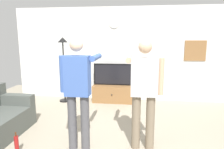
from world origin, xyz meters
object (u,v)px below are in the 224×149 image
beverage_bottle (17,144)px  television (113,74)px  person_standing_nearer_couch (144,89)px  tv_stand (113,93)px  framed_picture (195,51)px  floor_lamp (63,56)px  wall_clock (114,23)px  person_standing_nearer_lamp (78,88)px

beverage_bottle → television: bearing=67.6°
person_standing_nearer_couch → tv_stand: bearing=108.2°
framed_picture → person_standing_nearer_couch: person_standing_nearer_couch is taller
tv_stand → beverage_bottle: (-1.19, -2.83, -0.09)m
floor_lamp → person_standing_nearer_couch: floor_lamp is taller
tv_stand → television: television is taller
framed_picture → person_standing_nearer_couch: size_ratio=0.32×
wall_clock → framed_picture: wall_clock is taller
person_standing_nearer_lamp → beverage_bottle: person_standing_nearer_lamp is taller
floor_lamp → tv_stand: bearing=5.3°
floor_lamp → beverage_bottle: size_ratio=5.14×
tv_stand → framed_picture: bearing=7.4°
floor_lamp → person_standing_nearer_lamp: bearing=-64.7°
tv_stand → framed_picture: (2.27, 0.30, 1.23)m
person_standing_nearer_lamp → person_standing_nearer_couch: bearing=8.5°
television → wall_clock: 1.46m
wall_clock → person_standing_nearer_lamp: size_ratio=0.16×
person_standing_nearer_lamp → wall_clock: bearing=85.3°
wall_clock → person_standing_nearer_lamp: 3.12m
television → beverage_bottle: television is taller
tv_stand → person_standing_nearer_couch: (0.80, -2.42, 0.77)m
person_standing_nearer_lamp → framed_picture: bearing=48.8°
television → floor_lamp: bearing=-172.8°
television → framed_picture: framed_picture is taller
tv_stand → person_standing_nearer_couch: bearing=-71.8°
tv_stand → beverage_bottle: size_ratio=3.18×
television → wall_clock: size_ratio=3.86×
wall_clock → beverage_bottle: (-1.19, -3.12, -2.08)m
wall_clock → beverage_bottle: size_ratio=0.80×
floor_lamp → framed_picture: bearing=6.6°
framed_picture → beverage_bottle: 4.85m
person_standing_nearer_couch → beverage_bottle: bearing=-168.2°
tv_stand → floor_lamp: bearing=-174.7°
tv_stand → beverage_bottle: tv_stand is taller
television → tv_stand: bearing=-90.0°
tv_stand → wall_clock: (0.00, 0.29, 1.99)m
person_standing_nearer_couch → person_standing_nearer_lamp: bearing=-171.5°
person_standing_nearer_couch → beverage_bottle: (-1.99, -0.42, -0.87)m
wall_clock → floor_lamp: bearing=-163.3°
person_standing_nearer_couch → beverage_bottle: person_standing_nearer_couch is taller
television → beverage_bottle: (-1.19, -2.88, -0.64)m
wall_clock → person_standing_nearer_couch: size_ratio=0.16×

